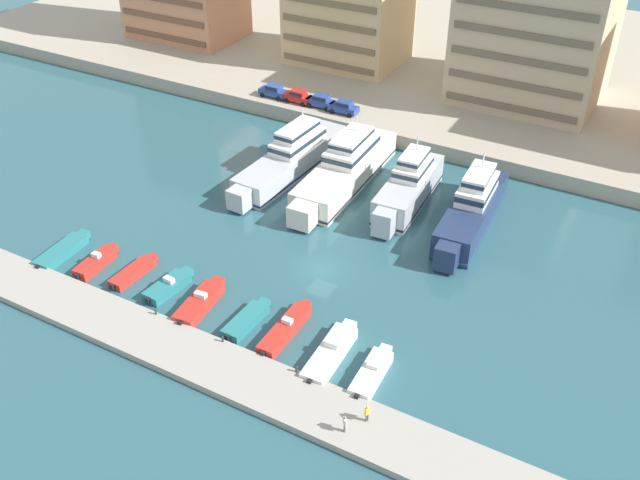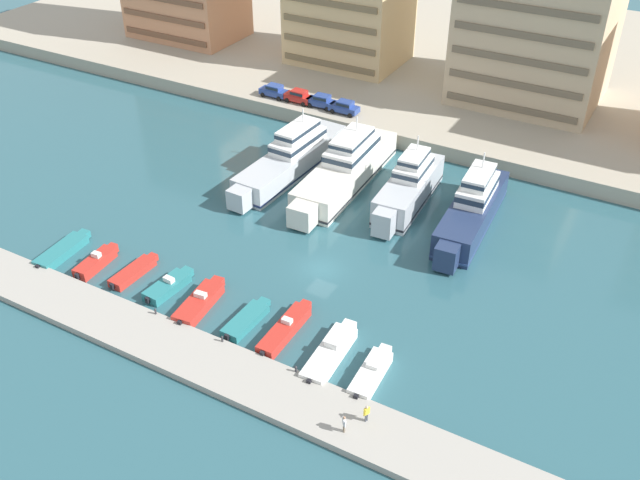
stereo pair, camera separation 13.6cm
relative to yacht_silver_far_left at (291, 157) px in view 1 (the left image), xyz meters
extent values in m
plane|color=#2D5B66|center=(12.92, -15.67, -1.99)|extent=(400.00, 400.00, 0.00)
cube|color=#ADA38E|center=(12.92, 46.74, -0.99)|extent=(180.00, 70.00, 2.00)
cube|color=#A8A399|center=(12.92, -32.17, -1.66)|extent=(120.00, 5.40, 0.66)
cube|color=silver|center=(0.00, 0.00, -0.59)|extent=(5.07, 19.20, 2.81)
cube|color=silver|center=(-0.48, -10.45, -0.52)|extent=(2.40, 2.20, 2.39)
cube|color=#192347|center=(0.00, 0.00, -1.50)|extent=(5.12, 19.39, 0.24)
cube|color=white|center=(0.07, 1.42, 1.56)|extent=(3.64, 8.13, 1.48)
cube|color=#233342|center=(0.07, 1.42, 1.71)|extent=(3.68, 8.22, 0.53)
cube|color=white|center=(0.07, 1.42, 2.94)|extent=(2.84, 6.34, 1.28)
cube|color=#233342|center=(0.07, 1.42, 3.07)|extent=(2.87, 6.41, 0.46)
cylinder|color=silver|center=(0.12, 2.62, 4.48)|extent=(0.16, 0.16, 1.80)
cube|color=silver|center=(0.46, 9.95, -1.22)|extent=(3.61, 1.06, 0.20)
cube|color=silver|center=(7.08, 0.79, -0.52)|extent=(5.63, 19.60, 2.95)
cube|color=silver|center=(7.46, -10.03, -0.45)|extent=(2.81, 2.57, 2.51)
cube|color=black|center=(7.08, 0.79, -1.48)|extent=(5.68, 19.79, 0.24)
cube|color=white|center=(7.02, 2.25, 1.78)|extent=(4.14, 8.29, 1.64)
cube|color=#233342|center=(7.02, 2.25, 1.94)|extent=(4.20, 8.38, 0.59)
cube|color=white|center=(7.02, 2.25, 3.17)|extent=(3.23, 6.47, 1.15)
cube|color=#233342|center=(7.02, 2.25, 3.29)|extent=(3.27, 6.53, 0.41)
cylinder|color=silver|center=(6.98, 3.47, 4.64)|extent=(0.16, 0.16, 1.80)
cube|color=silver|center=(6.72, 10.96, -1.18)|extent=(4.23, 1.05, 0.20)
cube|color=silver|center=(15.38, 0.28, -0.35)|extent=(4.73, 13.75, 3.30)
cube|color=silver|center=(15.85, -7.36, -0.26)|extent=(2.27, 2.08, 2.80)
cube|color=black|center=(15.38, 0.28, -1.42)|extent=(4.78, 13.89, 0.24)
cube|color=white|center=(15.32, 1.29, 2.01)|extent=(3.39, 5.86, 1.42)
cube|color=#233342|center=(15.32, 1.29, 2.15)|extent=(3.44, 5.92, 0.51)
cube|color=white|center=(15.32, 1.29, 3.29)|extent=(2.65, 4.57, 1.14)
cube|color=#233342|center=(15.32, 1.29, 3.40)|extent=(2.68, 4.62, 0.41)
cylinder|color=silver|center=(15.27, 2.14, 4.76)|extent=(0.16, 0.16, 1.80)
cube|color=silver|center=(14.94, 7.48, -1.09)|extent=(3.38, 1.10, 0.20)
cube|color=navy|center=(23.23, -0.75, -0.46)|extent=(5.03, 16.38, 3.07)
cube|color=navy|center=(23.79, -9.71, -0.38)|extent=(2.33, 2.14, 2.61)
cube|color=#334C7F|center=(23.23, -0.75, -1.46)|extent=(5.08, 16.54, 0.24)
cube|color=white|center=(23.15, 0.46, 1.94)|extent=(3.55, 6.97, 1.73)
cube|color=#233342|center=(23.15, 0.46, 2.12)|extent=(3.60, 7.04, 0.62)
cube|color=white|center=(23.15, 0.46, 3.45)|extent=(2.77, 5.44, 1.28)
cube|color=#233342|center=(23.15, 0.46, 3.58)|extent=(2.81, 5.49, 0.46)
cylinder|color=silver|center=(23.09, 1.48, 4.99)|extent=(0.16, 0.16, 1.80)
cube|color=navy|center=(22.69, 7.77, -1.15)|extent=(3.46, 1.11, 0.20)
cube|color=teal|center=(-11.53, -26.74, -1.53)|extent=(2.40, 6.27, 0.93)
cube|color=teal|center=(-11.76, -23.28, -1.53)|extent=(1.15, 0.97, 0.79)
cube|color=black|center=(-11.31, -29.99, -1.38)|extent=(0.38, 0.30, 0.60)
cube|color=red|center=(-7.02, -26.53, -1.45)|extent=(1.91, 5.04, 1.08)
cube|color=red|center=(-7.22, -23.75, -1.45)|extent=(0.91, 0.76, 0.92)
cube|color=silver|center=(-7.05, -26.16, -0.67)|extent=(0.90, 0.66, 0.48)
cube|color=#283847|center=(-7.07, -25.88, -0.60)|extent=(0.78, 0.14, 0.29)
cube|color=black|center=(-6.83, -29.17, -1.30)|extent=(0.38, 0.31, 0.60)
cube|color=red|center=(-2.80, -25.79, -1.59)|extent=(1.79, 5.24, 0.82)
cube|color=red|center=(-2.70, -22.87, -1.59)|extent=(0.92, 0.76, 0.69)
cube|color=black|center=(-2.89, -28.57, -1.44)|extent=(0.37, 0.29, 0.60)
cube|color=teal|center=(1.69, -25.96, -1.54)|extent=(2.29, 4.98, 0.91)
cube|color=teal|center=(1.90, -23.16, -1.54)|extent=(1.12, 0.94, 0.78)
cube|color=silver|center=(1.71, -25.60, -0.85)|extent=(1.10, 0.68, 0.45)
cube|color=#283847|center=(1.74, -25.32, -0.79)|extent=(0.97, 0.15, 0.27)
cube|color=black|center=(1.49, -28.56, -1.39)|extent=(0.38, 0.31, 0.60)
cube|color=red|center=(5.93, -26.55, -1.47)|extent=(2.70, 6.28, 1.05)
cube|color=red|center=(5.56, -23.11, -1.47)|extent=(1.23, 1.04, 0.90)
cube|color=silver|center=(5.88, -26.09, -0.71)|extent=(1.19, 0.72, 0.45)
cube|color=#283847|center=(5.85, -25.82, -0.65)|extent=(1.03, 0.19, 0.27)
cube|color=black|center=(6.27, -29.76, -1.32)|extent=(0.39, 0.32, 0.60)
cube|color=teal|center=(10.95, -26.27, -1.61)|extent=(2.00, 5.19, 0.76)
cube|color=teal|center=(11.03, -23.33, -1.61)|extent=(1.04, 0.86, 0.65)
cube|color=black|center=(10.87, -29.02, -1.46)|extent=(0.37, 0.29, 0.60)
cube|color=red|center=(14.79, -25.76, -1.47)|extent=(1.76, 6.96, 1.04)
cube|color=red|center=(14.74, -21.96, -1.47)|extent=(0.93, 0.76, 0.89)
cube|color=silver|center=(14.78, -25.24, -0.74)|extent=(0.92, 0.61, 0.42)
cube|color=#283847|center=(14.78, -24.96, -0.68)|extent=(0.83, 0.09, 0.25)
cube|color=black|center=(14.83, -29.41, -1.32)|extent=(0.36, 0.28, 0.60)
cube|color=white|center=(19.74, -26.51, -1.50)|extent=(2.47, 7.27, 0.99)
cube|color=white|center=(19.55, -22.50, -1.50)|extent=(1.21, 1.01, 0.84)
cube|color=silver|center=(19.72, -25.97, -0.71)|extent=(1.20, 0.66, 0.58)
cube|color=#283847|center=(19.70, -25.69, -0.62)|extent=(1.06, 0.13, 0.35)
cube|color=black|center=(19.92, -30.27, -1.35)|extent=(0.37, 0.30, 0.60)
cube|color=white|center=(23.85, -26.90, -1.49)|extent=(2.10, 5.67, 1.00)
cube|color=white|center=(23.68, -23.75, -1.49)|extent=(1.04, 0.87, 0.85)
cube|color=silver|center=(23.82, -26.48, -0.81)|extent=(1.03, 0.65, 0.37)
cube|color=#283847|center=(23.81, -26.20, -0.75)|extent=(0.91, 0.13, 0.22)
cube|color=black|center=(24.00, -29.87, -1.34)|extent=(0.37, 0.30, 0.60)
cube|color=#28428E|center=(-11.61, 14.30, 0.73)|extent=(4.12, 1.74, 0.80)
cube|color=#28428E|center=(-11.46, 14.29, 1.47)|extent=(2.12, 1.58, 0.68)
cube|color=#1E2833|center=(-11.46, 14.29, 1.47)|extent=(2.07, 1.60, 0.37)
cylinder|color=black|center=(-12.97, 13.46, 0.33)|extent=(0.64, 0.23, 0.64)
cylinder|color=black|center=(-12.95, 15.16, 0.33)|extent=(0.64, 0.23, 0.64)
cylinder|color=black|center=(-10.27, 13.43, 0.33)|extent=(0.64, 0.23, 0.64)
cylinder|color=black|center=(-10.25, 15.13, 0.33)|extent=(0.64, 0.23, 0.64)
cube|color=red|center=(-7.60, 14.35, 0.73)|extent=(4.15, 1.83, 0.80)
cube|color=red|center=(-7.45, 14.34, 1.47)|extent=(2.15, 1.63, 0.68)
cube|color=#1E2833|center=(-7.45, 14.34, 1.47)|extent=(2.11, 1.64, 0.37)
cylinder|color=black|center=(-8.98, 13.54, 0.33)|extent=(0.65, 0.24, 0.64)
cylinder|color=black|center=(-8.92, 15.24, 0.33)|extent=(0.65, 0.24, 0.64)
cylinder|color=black|center=(-6.28, 13.45, 0.33)|extent=(0.65, 0.24, 0.64)
cylinder|color=black|center=(-6.23, 15.15, 0.33)|extent=(0.65, 0.24, 0.64)
cube|color=#28428E|center=(-4.00, 14.49, 0.73)|extent=(4.14, 1.79, 0.80)
cube|color=#28428E|center=(-3.85, 14.49, 1.47)|extent=(2.13, 1.61, 0.68)
cube|color=#1E2833|center=(-3.85, 14.49, 1.47)|extent=(2.09, 1.62, 0.37)
cylinder|color=black|center=(-5.34, 13.61, 0.33)|extent=(0.64, 0.23, 0.64)
cylinder|color=black|center=(-5.37, 15.31, 0.33)|extent=(0.64, 0.23, 0.64)
cylinder|color=black|center=(-2.64, 13.67, 0.33)|extent=(0.64, 0.23, 0.64)
cylinder|color=black|center=(-2.67, 15.37, 0.33)|extent=(0.64, 0.23, 0.64)
cube|color=#28428E|center=(-0.30, 14.25, 0.73)|extent=(4.12, 1.74, 0.80)
cube|color=#28428E|center=(-0.15, 14.25, 1.47)|extent=(2.12, 1.58, 0.68)
cube|color=#1E2833|center=(-0.15, 14.25, 1.47)|extent=(2.07, 1.60, 0.37)
cylinder|color=black|center=(-1.65, 13.41, 0.33)|extent=(0.64, 0.23, 0.64)
cylinder|color=black|center=(-1.64, 15.11, 0.33)|extent=(0.64, 0.23, 0.64)
cylinder|color=black|center=(1.05, 13.38, 0.33)|extent=(0.64, 0.23, 0.64)
cylinder|color=black|center=(1.06, 15.08, 0.33)|extent=(0.64, 0.23, 0.64)
cube|color=brown|center=(-38.50, 23.28, 1.56)|extent=(16.77, 0.24, 0.90)
cube|color=brown|center=(-38.50, 23.28, 4.65)|extent=(16.77, 0.24, 0.90)
cube|color=#7B6748|center=(-9.04, 25.77, 1.52)|extent=(15.45, 0.24, 0.90)
cube|color=#7B6748|center=(-9.04, 25.77, 4.56)|extent=(15.45, 0.24, 0.90)
cube|color=#7B6748|center=(-9.04, 25.77, 7.59)|extent=(15.45, 0.24, 0.90)
cube|color=#7B6748|center=(-9.04, 25.77, 10.62)|extent=(15.45, 0.24, 0.90)
cube|color=#C6AD89|center=(19.74, 32.25, 9.81)|extent=(19.20, 17.36, 19.61)
cube|color=#6D5F4B|center=(19.74, 23.47, 1.64)|extent=(17.67, 0.24, 0.90)
cube|color=#6D5F4B|center=(19.74, 23.47, 4.91)|extent=(17.67, 0.24, 0.90)
cube|color=#6D5F4B|center=(19.74, 23.47, 8.18)|extent=(17.67, 0.24, 0.90)
cube|color=#6D5F4B|center=(19.74, 23.47, 11.45)|extent=(17.67, 0.24, 0.90)
cube|color=#6D5F4B|center=(19.74, 23.47, 14.72)|extent=(17.67, 0.24, 0.90)
cylinder|color=#4C515B|center=(25.72, -31.64, -0.94)|extent=(0.13, 0.13, 0.79)
cylinder|color=#4C515B|center=(25.78, -31.49, -0.94)|extent=(0.13, 0.13, 0.79)
cube|color=yellow|center=(25.75, -31.57, -0.24)|extent=(0.37, 0.49, 0.61)
cylinder|color=yellow|center=(25.65, -31.81, -0.29)|extent=(0.09, 0.09, 0.61)
cylinder|color=yellow|center=(25.86, -31.32, -0.29)|extent=(0.09, 0.09, 0.61)
sphere|color=beige|center=(25.75, -31.57, 0.18)|extent=(0.22, 0.22, 0.22)
cylinder|color=#7A6B56|center=(24.68, -33.24, -0.94)|extent=(0.13, 0.13, 0.79)
cylinder|color=#7A6B56|center=(24.79, -33.36, -0.94)|extent=(0.13, 0.13, 0.79)
cube|color=silver|center=(24.74, -33.30, -0.24)|extent=(0.46, 0.47, 0.61)
cylinder|color=silver|center=(24.56, -33.10, -0.29)|extent=(0.09, 0.09, 0.61)
cylinder|color=silver|center=(24.91, -33.50, -0.29)|extent=(0.09, 0.09, 0.61)
sphere|color=#A87A5B|center=(24.74, -33.30, 0.18)|extent=(0.22, 0.22, 0.22)
cylinder|color=#2D2D33|center=(3.51, -29.72, -1.11)|extent=(0.18, 0.18, 0.45)
sphere|color=#2D2D33|center=(3.51, -29.72, -0.82)|extent=(0.20, 0.20, 0.20)
cylinder|color=#2D2D33|center=(10.94, -29.72, -1.11)|extent=(0.18, 0.18, 0.45)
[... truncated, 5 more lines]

